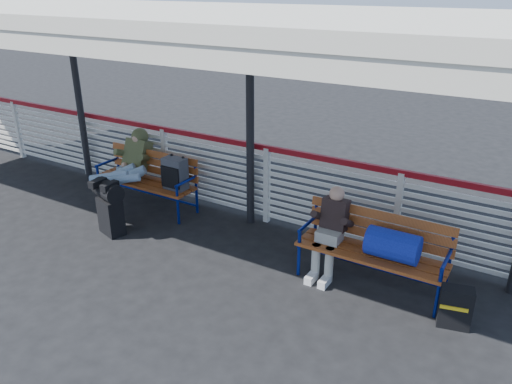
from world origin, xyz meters
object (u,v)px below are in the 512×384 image
Objects in this scene: traveler_man at (125,171)px; luggage_stack at (110,205)px; bench_left at (158,174)px; suitcase_side at (455,307)px; bench_right at (384,244)px; companion_person at (330,231)px.

luggage_stack is at bearing -63.30° from traveler_man.
traveler_man reaches higher than bench_left.
bench_right is at bearing 148.55° from suitcase_side.
traveler_man is at bearing 179.52° from bench_right.
luggage_stack is 0.46× the size of bench_left.
bench_right is at bearing 0.36° from companion_person.
traveler_man is at bearing 163.01° from suitcase_side.
luggage_stack is at bearing 170.94° from suitcase_side.
luggage_stack is 3.25m from companion_person.
traveler_man is at bearing 179.36° from companion_person.
luggage_stack is 3.93m from bench_right.
bench_right reaches higher than luggage_stack.
bench_right is at bearing 26.10° from luggage_stack.
suitcase_side is (0.92, -0.30, -0.36)m from bench_right.
companion_person is 2.43× the size of suitcase_side.
traveler_man is 3.53m from companion_person.
companion_person is at bearing -179.64° from bench_right.
companion_person is at bearing -0.64° from traveler_man.
bench_right is 1.57× the size of companion_person.
luggage_stack is 0.73× the size of companion_person.
bench_right is 1.10× the size of traveler_man.
luggage_stack is 1.76× the size of suitcase_side.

